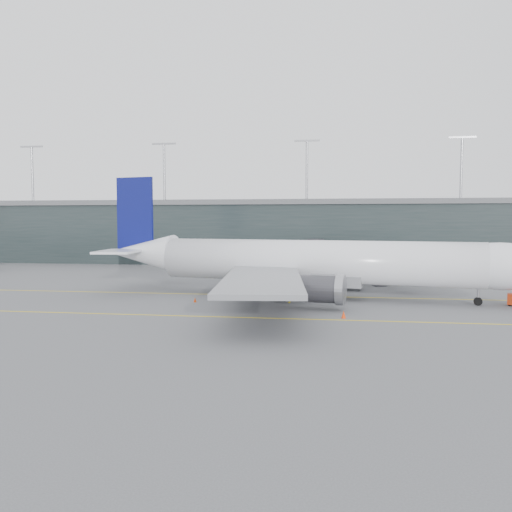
# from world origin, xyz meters

# --- Properties ---
(ground) EXTENTS (320.00, 320.00, 0.00)m
(ground) POSITION_xyz_m (0.00, 0.00, 0.00)
(ground) COLOR #525257
(ground) RESTS_ON ground
(taxiline_a) EXTENTS (160.00, 0.25, 0.02)m
(taxiline_a) POSITION_xyz_m (0.00, -4.00, 0.01)
(taxiline_a) COLOR yellow
(taxiline_a) RESTS_ON ground
(taxiline_b) EXTENTS (160.00, 0.25, 0.02)m
(taxiline_b) POSITION_xyz_m (0.00, -20.00, 0.01)
(taxiline_b) COLOR yellow
(taxiline_b) RESTS_ON ground
(taxiline_lead_main) EXTENTS (0.25, 60.00, 0.02)m
(taxiline_lead_main) POSITION_xyz_m (5.00, 20.00, 0.01)
(taxiline_lead_main) COLOR yellow
(taxiline_lead_main) RESTS_ON ground
(terminal) EXTENTS (240.00, 36.00, 29.00)m
(terminal) POSITION_xyz_m (-0.00, 58.00, 7.62)
(terminal) COLOR #1D2828
(terminal) RESTS_ON ground
(main_aircraft) EXTENTS (59.57, 55.24, 16.77)m
(main_aircraft) POSITION_xyz_m (7.61, -4.80, 4.71)
(main_aircraft) COLOR white
(main_aircraft) RESTS_ON ground
(jet_bridge) EXTENTS (16.94, 44.48, 6.35)m
(jet_bridge) POSITION_xyz_m (15.39, 22.03, 4.75)
(jet_bridge) COLOR #2F2F35
(jet_bridge) RESTS_ON ground
(uld_a) EXTENTS (2.66, 2.42, 1.98)m
(uld_a) POSITION_xyz_m (-5.99, 10.92, 1.04)
(uld_a) COLOR #39393E
(uld_a) RESTS_ON ground
(uld_b) EXTENTS (2.37, 2.09, 1.84)m
(uld_b) POSITION_xyz_m (-2.38, 11.84, 0.97)
(uld_b) COLOR #39393E
(uld_b) RESTS_ON ground
(uld_c) EXTENTS (2.08, 1.75, 1.73)m
(uld_c) POSITION_xyz_m (1.58, 10.17, 0.91)
(uld_c) COLOR #39393E
(uld_c) RESTS_ON ground
(cone_wing_stbd) EXTENTS (0.49, 0.49, 0.78)m
(cone_wing_stbd) POSITION_xyz_m (11.37, -18.94, 0.39)
(cone_wing_stbd) COLOR #EC3B0D
(cone_wing_stbd) RESTS_ON ground
(cone_wing_port) EXTENTS (0.46, 0.46, 0.73)m
(cone_wing_port) POSITION_xyz_m (7.69, 12.08, 0.36)
(cone_wing_port) COLOR #FF610E
(cone_wing_port) RESTS_ON ground
(cone_tail) EXTENTS (0.40, 0.40, 0.63)m
(cone_tail) POSITION_xyz_m (-6.84, -10.95, 0.32)
(cone_tail) COLOR #E5450C
(cone_tail) RESTS_ON ground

